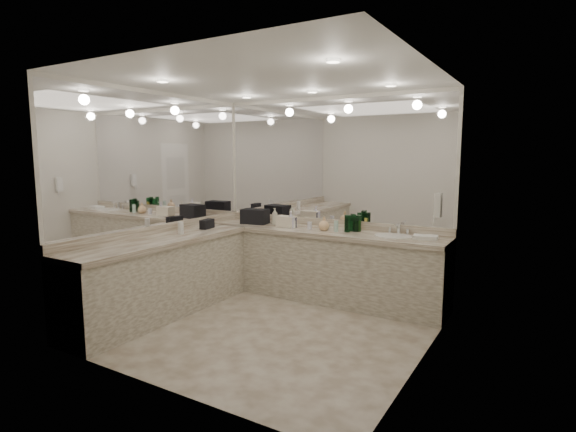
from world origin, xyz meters
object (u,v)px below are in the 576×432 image
Objects in this scene: sink at (393,237)px; hand_towel at (425,237)px; soap_bottle_c at (324,224)px; soap_bottle_a at (275,216)px; black_toiletry_bag at (255,216)px; wall_phone at (438,205)px; cream_cosmetic_case at (286,222)px; soap_bottle_b at (291,220)px.

hand_towel reaches higher than sink.
soap_bottle_c reaches higher than sink.
hand_towel is at bearing -1.02° from soap_bottle_a.
hand_towel is at bearing 0.79° from black_toiletry_bag.
hand_towel is (-0.24, 0.52, -0.43)m from wall_phone.
soap_bottle_b is (0.08, -0.02, 0.04)m from cream_cosmetic_case.
wall_phone is 2.12m from cream_cosmetic_case.
cream_cosmetic_case is 0.27m from soap_bottle_a.
soap_bottle_b is (-1.96, 0.43, -0.34)m from wall_phone.
wall_phone reaches higher than sink.
wall_phone is 2.64m from black_toiletry_bag.
wall_phone is 1.11× the size of soap_bottle_b.
black_toiletry_bag reaches higher than cream_cosmetic_case.
cream_cosmetic_case reaches higher than hand_towel.
soap_bottle_a is (-0.25, 0.11, 0.04)m from cream_cosmetic_case.
black_toiletry_bag is 2.03× the size of soap_bottle_c.
cream_cosmetic_case is 1.14× the size of soap_bottle_b.
wall_phone is 2.03m from soap_bottle_b.
black_toiletry_bag is at bearing -179.21° from hand_towel.
sink is 0.91m from wall_phone.
soap_bottle_c reaches higher than cream_cosmetic_case.
black_toiletry_bag is 1.08m from soap_bottle_c.
cream_cosmetic_case is (-2.03, 0.45, -0.38)m from wall_phone.
soap_bottle_b reaches higher than sink.
soap_bottle_a is (-2.28, 0.56, -0.34)m from wall_phone.
wall_phone is at bearing -10.79° from black_toiletry_bag.
soap_bottle_b reaches higher than black_toiletry_bag.
hand_towel is 2.05m from soap_bottle_a.
black_toiletry_bag is 0.29m from soap_bottle_a.
soap_bottle_b is at bearing -177.18° from sink.
sink is at bearing 140.43° from wall_phone.
soap_bottle_c is at bearing 162.67° from wall_phone.
hand_towel is (2.33, 0.03, -0.08)m from black_toiletry_bag.
sink is at bearing 2.31° from soap_bottle_c.
soap_bottle_c is (0.79, -0.09, -0.03)m from soap_bottle_a.
cream_cosmetic_case is at bearing 167.50° from wall_phone.
wall_phone reaches higher than soap_bottle_a.
wall_phone is at bearing -12.50° from soap_bottle_b.
sink is 1.68m from soap_bottle_a.
cream_cosmetic_case is (-1.43, -0.05, 0.08)m from sink.
black_toiletry_bag is 0.61m from soap_bottle_b.
sink is at bearing 0.32° from black_toiletry_bag.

